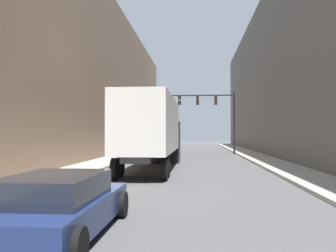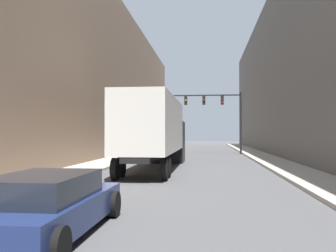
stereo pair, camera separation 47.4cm
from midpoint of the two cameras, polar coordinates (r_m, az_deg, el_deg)
name	(u,v)px [view 1 (the left image)]	position (r m, az deg, el deg)	size (l,w,h in m)	color
sidewalk_right	(261,159)	(30.68, 13.55, -4.86)	(2.35, 80.00, 0.15)	#B2A899
sidewalk_left	(118,158)	(31.03, -8.11, -4.84)	(2.35, 80.00, 0.15)	#B2A899
building_right	(314,63)	(32.03, 20.97, 8.94)	(6.00, 80.00, 15.29)	#66605B
building_left	(69,70)	(32.56, -15.33, 8.24)	(6.00, 80.00, 14.73)	#846B56
semi_truck	(154,131)	(21.90, -2.82, -0.70)	(2.52, 13.28, 4.00)	silver
sedan_car	(58,206)	(8.15, -18.01, -11.49)	(2.12, 4.77, 1.26)	navy
traffic_signal_gantry	(214,109)	(38.17, 6.61, 2.52)	(7.47, 0.35, 6.25)	black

